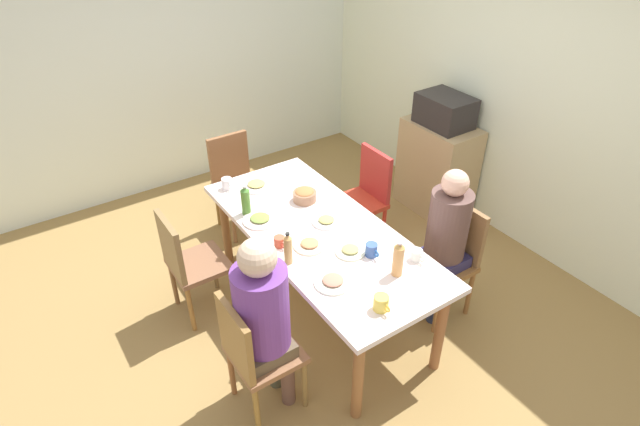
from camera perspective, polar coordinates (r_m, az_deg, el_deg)
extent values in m
plane|color=olive|center=(4.16, 0.00, -10.36)|extent=(5.99, 5.99, 0.00)
cube|color=silver|center=(4.74, 21.60, 11.84)|extent=(5.23, 0.12, 2.60)
cube|color=white|center=(5.52, -15.58, 15.96)|extent=(0.12, 4.24, 2.60)
cube|color=white|center=(3.68, 0.00, -2.19)|extent=(2.03, 0.88, 0.04)
cylinder|color=brown|center=(4.44, -10.31, -1.71)|extent=(0.07, 0.07, 0.72)
cylinder|color=brown|center=(3.27, 4.19, -17.58)|extent=(0.07, 0.07, 0.72)
cylinder|color=#905C41|center=(4.69, -2.79, 1.00)|extent=(0.07, 0.07, 0.72)
cylinder|color=brown|center=(3.60, 13.06, -12.41)|extent=(0.07, 0.07, 0.72)
cube|color=#B93523|center=(4.55, 4.18, 1.07)|extent=(0.40, 0.40, 0.04)
cylinder|color=red|center=(4.66, 6.99, -1.56)|extent=(0.04, 0.04, 0.43)
cylinder|color=#B42A22|center=(4.88, 4.44, 0.37)|extent=(0.04, 0.04, 0.43)
cylinder|color=red|center=(4.49, 3.65, -2.99)|extent=(0.04, 0.04, 0.43)
cylinder|color=#B12C25|center=(4.71, 1.16, -0.92)|extent=(0.04, 0.04, 0.43)
cube|color=#B42D2B|center=(4.53, 6.11, 4.25)|extent=(0.38, 0.04, 0.45)
cube|color=brown|center=(3.98, -13.12, -5.50)|extent=(0.40, 0.40, 0.04)
cylinder|color=brown|center=(4.21, -15.76, -7.38)|extent=(0.04, 0.04, 0.43)
cylinder|color=olive|center=(3.96, -14.01, -10.17)|extent=(0.04, 0.04, 0.43)
cylinder|color=olive|center=(4.28, -11.53, -5.82)|extent=(0.04, 0.04, 0.43)
cylinder|color=#925C3E|center=(4.04, -9.54, -8.44)|extent=(0.04, 0.04, 0.43)
cube|color=olive|center=(3.80, -16.06, -3.68)|extent=(0.38, 0.04, 0.45)
cube|color=olive|center=(4.81, -8.79, 2.73)|extent=(0.40, 0.40, 0.04)
cylinder|color=#955B3F|center=(5.12, -7.73, 1.97)|extent=(0.04, 0.04, 0.43)
cylinder|color=olive|center=(5.01, -11.17, 0.79)|extent=(0.04, 0.04, 0.43)
cylinder|color=olive|center=(4.86, -5.88, 0.20)|extent=(0.04, 0.04, 0.43)
cylinder|color=#8C6140|center=(4.75, -9.46, -1.08)|extent=(0.04, 0.04, 0.43)
cube|color=brown|center=(4.84, -9.99, 6.02)|extent=(0.04, 0.38, 0.45)
cube|color=brown|center=(3.29, -5.99, -15.08)|extent=(0.40, 0.40, 0.04)
cylinder|color=#965D33|center=(3.52, -9.69, -16.76)|extent=(0.04, 0.04, 0.43)
cylinder|color=olive|center=(3.33, -6.97, -20.67)|extent=(0.04, 0.04, 0.43)
cylinder|color=olive|center=(3.61, -4.69, -14.59)|extent=(0.04, 0.04, 0.43)
cylinder|color=olive|center=(3.42, -1.69, -18.19)|extent=(0.04, 0.04, 0.43)
cube|color=olive|center=(3.07, -9.28, -13.53)|extent=(0.38, 0.04, 0.45)
cylinder|color=#52513B|center=(3.53, -4.96, -15.87)|extent=(0.09, 0.09, 0.45)
cylinder|color=brown|center=(3.44, -3.57, -17.59)|extent=(0.09, 0.09, 0.45)
cube|color=brown|center=(3.24, -6.06, -14.38)|extent=(0.30, 0.30, 0.10)
cylinder|color=#6B3993|center=(3.01, -6.43, -10.34)|extent=(0.32, 0.32, 0.54)
sphere|color=beige|center=(2.77, -6.91, -4.87)|extent=(0.22, 0.22, 0.22)
cube|color=brown|center=(3.97, 13.16, -5.64)|extent=(0.40, 0.40, 0.04)
cylinder|color=brown|center=(4.14, 16.10, -8.36)|extent=(0.04, 0.04, 0.43)
cylinder|color=brown|center=(4.29, 12.78, -5.92)|extent=(0.04, 0.04, 0.43)
cylinder|color=brown|center=(3.93, 12.73, -10.37)|extent=(0.04, 0.04, 0.43)
cylinder|color=olive|center=(4.10, 9.39, -7.70)|extent=(0.04, 0.04, 0.43)
cube|color=olive|center=(3.94, 15.44, -2.02)|extent=(0.38, 0.04, 0.45)
cylinder|color=#283150|center=(4.01, 12.55, -9.13)|extent=(0.09, 0.09, 0.45)
cylinder|color=#253846|center=(4.09, 10.98, -7.90)|extent=(0.09, 0.09, 0.45)
cube|color=#2D2952|center=(3.93, 13.27, -4.96)|extent=(0.30, 0.30, 0.10)
cylinder|color=brown|center=(3.74, 13.89, -1.29)|extent=(0.29, 0.29, 0.52)
sphere|color=#EAB298|center=(3.56, 14.63, 3.21)|extent=(0.19, 0.19, 0.19)
cylinder|color=silver|center=(3.24, 1.43, -7.60)|extent=(0.24, 0.24, 0.01)
ellipsoid|color=tan|center=(3.23, 1.43, -7.35)|extent=(0.13, 0.13, 0.02)
cylinder|color=white|center=(4.20, -7.00, 3.00)|extent=(0.25, 0.25, 0.01)
ellipsoid|color=tan|center=(4.19, -7.01, 3.23)|extent=(0.14, 0.14, 0.02)
cylinder|color=silver|center=(3.48, 3.34, -4.23)|extent=(0.21, 0.21, 0.01)
ellipsoid|color=tan|center=(3.47, 3.35, -3.98)|extent=(0.11, 0.11, 0.02)
cylinder|color=silver|center=(3.79, -6.59, -0.77)|extent=(0.26, 0.26, 0.01)
ellipsoid|color=olive|center=(3.78, -6.61, -0.53)|extent=(0.14, 0.14, 0.02)
cylinder|color=#EEDFC4|center=(3.53, -1.14, -3.56)|extent=(0.22, 0.22, 0.01)
ellipsoid|color=tan|center=(3.51, -1.14, -3.31)|extent=(0.12, 0.12, 0.02)
cylinder|color=white|center=(3.75, 0.70, -0.96)|extent=(0.21, 0.21, 0.01)
ellipsoid|color=tan|center=(3.74, 0.70, -0.72)|extent=(0.11, 0.11, 0.02)
cylinder|color=#996C4F|center=(3.98, -1.70, 1.86)|extent=(0.18, 0.18, 0.08)
ellipsoid|color=#AE6F3F|center=(3.96, -1.71, 2.33)|extent=(0.14, 0.14, 0.04)
cylinder|color=#E3C74C|center=(3.07, 6.71, -9.77)|extent=(0.09, 0.09, 0.10)
torus|color=yellow|center=(3.04, 7.40, -10.38)|extent=(0.05, 0.01, 0.05)
cylinder|color=#3A5AA0|center=(3.44, 5.66, -4.04)|extent=(0.08, 0.08, 0.09)
torus|color=#295EA3|center=(3.41, 6.21, -4.49)|extent=(0.05, 0.01, 0.05)
cylinder|color=white|center=(3.45, 10.53, -4.53)|extent=(0.08, 0.08, 0.08)
torus|color=white|center=(3.43, 11.10, -4.97)|extent=(0.05, 0.01, 0.05)
cylinder|color=#D55238|center=(3.52, -4.48, -3.14)|extent=(0.07, 0.07, 0.07)
torus|color=#CC4A36|center=(3.49, -4.07, -3.55)|extent=(0.05, 0.01, 0.05)
cylinder|color=white|center=(4.19, -10.17, 3.21)|extent=(0.08, 0.08, 0.09)
torus|color=white|center=(4.15, -9.86, 2.89)|extent=(0.05, 0.01, 0.05)
cylinder|color=tan|center=(3.34, -3.52, -4.14)|extent=(0.06, 0.06, 0.20)
cone|color=tan|center=(3.27, -3.59, -2.59)|extent=(0.05, 0.05, 0.03)
cylinder|color=black|center=(3.26, -3.60, -2.31)|extent=(0.03, 0.03, 0.01)
cylinder|color=tan|center=(3.28, 8.56, -5.23)|extent=(0.07, 0.07, 0.21)
cone|color=tan|center=(3.20, 8.74, -3.55)|extent=(0.06, 0.06, 0.03)
cylinder|color=white|center=(3.19, 8.77, -3.26)|extent=(0.03, 0.03, 0.01)
cylinder|color=#508631|center=(3.83, -8.15, 1.19)|extent=(0.07, 0.07, 0.20)
cone|color=#488232|center=(3.77, -8.29, 2.63)|extent=(0.06, 0.06, 0.03)
cylinder|color=white|center=(3.76, -8.31, 2.89)|extent=(0.03, 0.03, 0.01)
cube|color=tan|center=(5.19, 12.70, 4.91)|extent=(0.70, 0.44, 0.90)
cube|color=black|center=(4.94, 13.56, 10.87)|extent=(0.48, 0.36, 0.28)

